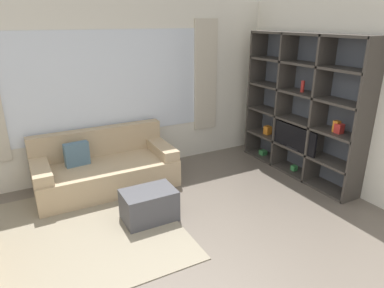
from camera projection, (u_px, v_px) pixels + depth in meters
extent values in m
cube|color=silver|center=(109.00, 90.00, 5.29)|extent=(6.76, 0.07, 2.70)
cube|color=silver|center=(109.00, 84.00, 5.23)|extent=(3.06, 0.01, 1.60)
cube|color=beige|center=(206.00, 76.00, 5.97)|extent=(0.44, 0.03, 1.90)
cube|color=silver|center=(325.00, 93.00, 5.14)|extent=(0.07, 4.53, 2.70)
cube|color=gray|center=(65.00, 236.00, 4.00)|extent=(2.59, 2.32, 0.01)
cube|color=#515660|center=(309.00, 106.00, 5.40)|extent=(0.02, 2.20, 2.21)
cube|color=#3D3833|center=(364.00, 125.00, 4.41)|extent=(0.38, 0.04, 2.21)
cube|color=#3D3833|center=(319.00, 112.00, 5.01)|extent=(0.38, 0.04, 2.21)
cube|color=#3D3833|center=(284.00, 102.00, 5.62)|extent=(0.38, 0.04, 2.21)
cube|color=#3D3833|center=(256.00, 94.00, 6.23)|extent=(0.38, 0.04, 2.21)
cube|color=#3D3833|center=(294.00, 171.00, 5.69)|extent=(0.38, 2.20, 0.04)
cube|color=#3D3833|center=(296.00, 147.00, 5.54)|extent=(0.38, 2.20, 0.04)
cube|color=#3D3833|center=(299.00, 121.00, 5.39)|extent=(0.38, 2.20, 0.04)
cube|color=#3D3833|center=(302.00, 93.00, 5.24)|extent=(0.38, 2.20, 0.04)
cube|color=#3D3833|center=(306.00, 64.00, 5.09)|extent=(0.38, 2.20, 0.04)
cube|color=#3D3833|center=(309.00, 34.00, 4.94)|extent=(0.38, 2.20, 0.04)
cube|color=black|center=(294.00, 138.00, 5.34)|extent=(0.04, 0.86, 0.37)
cube|color=black|center=(294.00, 148.00, 5.41)|extent=(0.10, 0.24, 0.03)
cube|color=#388947|center=(263.00, 153.00, 6.30)|extent=(0.11, 0.11, 0.08)
cube|color=red|center=(339.00, 128.00, 4.73)|extent=(0.10, 0.10, 0.13)
cylinder|color=red|center=(303.00, 86.00, 5.19)|extent=(0.05, 0.05, 0.17)
cube|color=orange|center=(336.00, 127.00, 4.76)|extent=(0.08, 0.08, 0.16)
cube|color=orange|center=(268.00, 130.00, 6.08)|extent=(0.11, 0.11, 0.15)
cube|color=#388947|center=(294.00, 168.00, 5.64)|extent=(0.08, 0.08, 0.08)
cylinder|color=white|center=(297.00, 143.00, 5.49)|extent=(0.09, 0.09, 0.13)
cube|color=tan|center=(107.00, 175.00, 5.09)|extent=(2.00, 0.95, 0.41)
cube|color=tan|center=(98.00, 141.00, 5.27)|extent=(2.00, 0.18, 0.42)
cube|color=tan|center=(40.00, 170.00, 4.60)|extent=(0.24, 0.89, 0.15)
cube|color=tan|center=(161.00, 148.00, 5.39)|extent=(0.24, 0.89, 0.15)
cube|color=slate|center=(77.00, 154.00, 4.88)|extent=(0.35, 0.15, 0.34)
cube|color=#47474C|center=(149.00, 205.00, 4.28)|extent=(0.65, 0.44, 0.40)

